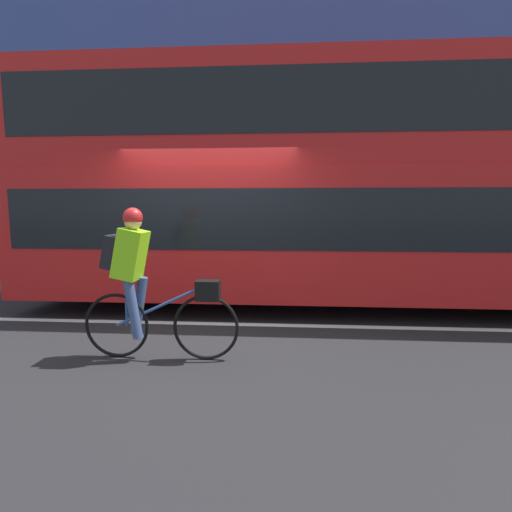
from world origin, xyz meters
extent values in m
plane|color=#232326|center=(0.00, 0.00, 0.00)|extent=(80.00, 80.00, 0.00)
cube|color=silver|center=(0.00, 0.13, 0.00)|extent=(50.00, 0.14, 0.01)
cube|color=#A8A399|center=(0.00, 4.86, 0.06)|extent=(60.00, 2.17, 0.12)
cube|color=#33478C|center=(0.00, 6.10, 3.84)|extent=(60.00, 0.30, 7.68)
cylinder|color=black|center=(-1.01, 1.39, 0.48)|extent=(0.96, 0.30, 0.96)
cube|color=#B21919|center=(2.51, 1.39, 1.27)|extent=(11.34, 2.48, 1.97)
cube|color=black|center=(2.51, 1.39, 1.51)|extent=(10.89, 2.50, 0.87)
cube|color=#B21919|center=(2.51, 1.39, 3.05)|extent=(11.34, 2.38, 1.59)
cube|color=black|center=(2.51, 1.39, 3.13)|extent=(10.89, 2.40, 0.89)
torus|color=black|center=(0.23, -1.21, 0.37)|extent=(0.73, 0.04, 0.73)
torus|color=black|center=(-0.78, -1.21, 0.37)|extent=(0.73, 0.04, 0.73)
cylinder|color=#2D4C8C|center=(-0.28, -1.21, 0.60)|extent=(1.03, 0.03, 0.50)
cylinder|color=#2D4C8C|center=(-0.66, -1.21, 0.64)|extent=(0.03, 0.03, 0.54)
cube|color=black|center=(0.26, -1.21, 0.78)|extent=(0.26, 0.16, 0.22)
cube|color=#8CE019|center=(-0.59, -1.21, 1.18)|extent=(0.37, 0.32, 0.58)
cube|color=black|center=(-0.79, -1.21, 1.20)|extent=(0.21, 0.26, 0.38)
cylinder|color=#384C7A|center=(-0.55, -1.12, 0.58)|extent=(0.22, 0.11, 0.66)
cylinder|color=#384C7A|center=(-0.55, -1.30, 0.58)|extent=(0.20, 0.11, 0.66)
sphere|color=tan|center=(-0.55, -1.21, 1.53)|extent=(0.19, 0.19, 0.19)
sphere|color=red|center=(-0.55, -1.21, 1.58)|extent=(0.21, 0.21, 0.21)
cylinder|color=#515156|center=(3.76, 4.76, 0.63)|extent=(0.60, 0.60, 1.02)
cylinder|color=#59595B|center=(1.10, 4.76, 1.44)|extent=(0.07, 0.07, 2.65)
cube|color=#1959B2|center=(1.10, 4.71, 2.54)|extent=(0.36, 0.02, 0.36)
camera|label=1|loc=(1.10, -5.43, 1.70)|focal=28.00mm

